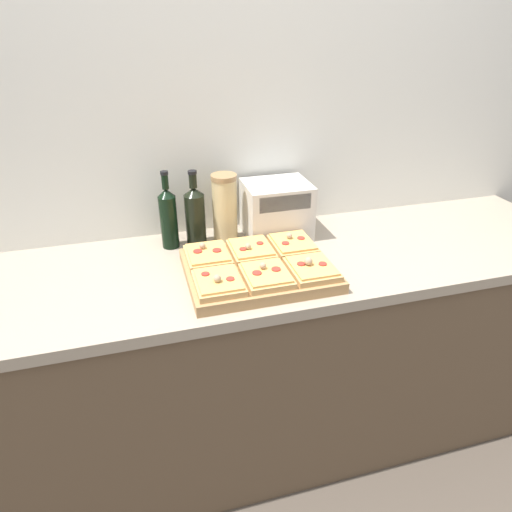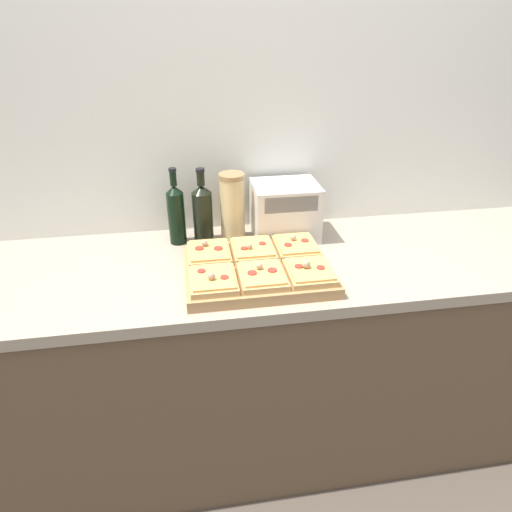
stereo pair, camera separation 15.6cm
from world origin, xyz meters
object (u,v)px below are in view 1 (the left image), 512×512
at_px(olive_oil_bottle, 168,217).
at_px(toaster_oven, 277,209).
at_px(cutting_board, 258,270).
at_px(wine_bottle, 195,215).
at_px(grain_jar_tall, 225,208).

xyz_separation_m(olive_oil_bottle, toaster_oven, (0.42, -0.01, -0.01)).
relative_size(cutting_board, wine_bottle, 1.68).
distance_m(cutting_board, wine_bottle, 0.36).
distance_m(olive_oil_bottle, grain_jar_tall, 0.22).
distance_m(cutting_board, olive_oil_bottle, 0.41).
distance_m(grain_jar_tall, toaster_oven, 0.21).
xyz_separation_m(cutting_board, grain_jar_tall, (-0.05, 0.30, 0.12)).
bearing_deg(toaster_oven, grain_jar_tall, 177.62).
height_order(olive_oil_bottle, grain_jar_tall, olive_oil_bottle).
xyz_separation_m(olive_oil_bottle, grain_jar_tall, (0.22, 0.00, 0.01)).
height_order(wine_bottle, toaster_oven, wine_bottle).
bearing_deg(wine_bottle, grain_jar_tall, 0.00).
height_order(olive_oil_bottle, wine_bottle, olive_oil_bottle).
distance_m(cutting_board, toaster_oven, 0.34).
bearing_deg(wine_bottle, toaster_oven, -1.52).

